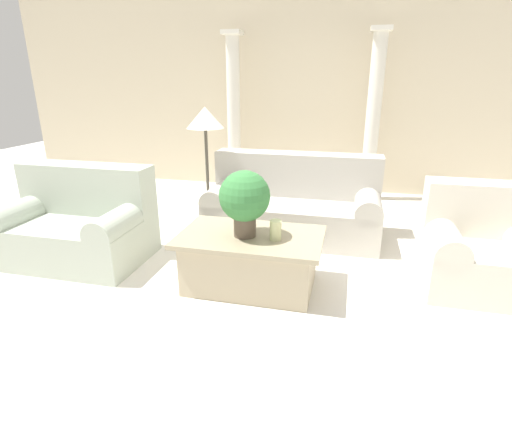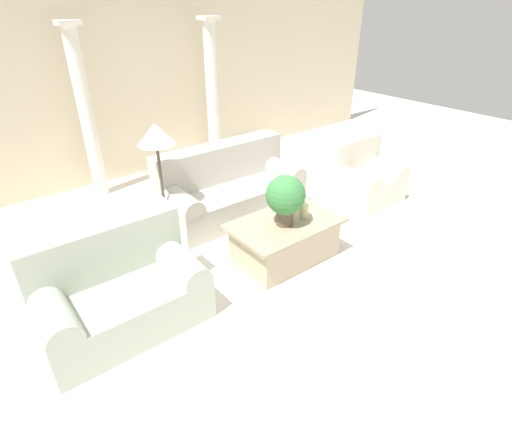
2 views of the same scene
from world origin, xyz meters
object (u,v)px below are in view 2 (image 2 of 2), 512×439
loveseat (117,287)px  armchair (361,176)px  sofa_long (229,188)px  potted_plant (285,197)px  floor_lamp (156,141)px  coffee_table (285,240)px

loveseat → armchair: bearing=4.6°
sofa_long → loveseat: (-1.99, -1.13, 0.00)m
potted_plant → floor_lamp: bearing=121.9°
sofa_long → floor_lamp: (-1.00, -0.09, 0.87)m
sofa_long → potted_plant: 1.43m
coffee_table → potted_plant: 0.56m
sofa_long → potted_plant: (-0.21, -1.35, 0.45)m
coffee_table → floor_lamp: bearing=123.9°
sofa_long → loveseat: same height
loveseat → armchair: (3.72, 0.30, -0.01)m
sofa_long → potted_plant: potted_plant is taller
sofa_long → floor_lamp: bearing=-174.9°
loveseat → floor_lamp: (0.99, 1.04, 0.87)m
loveseat → potted_plant: size_ratio=2.51×
sofa_long → loveseat: bearing=-150.4°
loveseat → floor_lamp: bearing=46.3°
coffee_table → loveseat: bearing=174.0°
loveseat → armchair: loveseat is taller
armchair → sofa_long: bearing=154.3°
potted_plant → floor_lamp: floor_lamp is taller
coffee_table → sofa_long: bearing=82.7°
floor_lamp → sofa_long: bearing=5.1°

